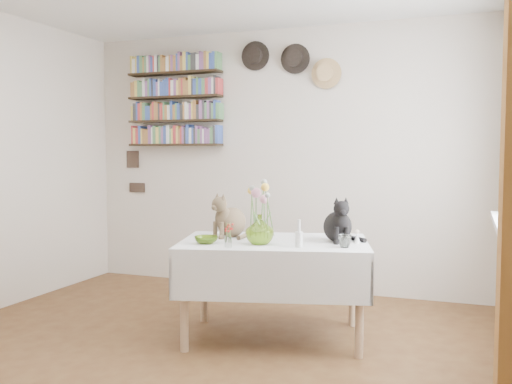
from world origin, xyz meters
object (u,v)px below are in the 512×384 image
at_px(tabby_cat, 232,214).
at_px(black_cat, 338,218).
at_px(bookshelf_unit, 175,101).
at_px(flower_vase, 260,229).
at_px(dining_table, 274,265).

height_order(tabby_cat, black_cat, tabby_cat).
bearing_deg(bookshelf_unit, flower_vase, -46.29).
bearing_deg(tabby_cat, bookshelf_unit, 157.06).
relative_size(black_cat, flower_vase, 1.60).
height_order(dining_table, bookshelf_unit, bookshelf_unit).
bearing_deg(flower_vase, tabby_cat, 140.58).
relative_size(flower_vase, bookshelf_unit, 0.20).
bearing_deg(black_cat, dining_table, 173.71).
bearing_deg(bookshelf_unit, black_cat, -32.36).
xyz_separation_m(tabby_cat, flower_vase, (0.31, -0.26, -0.07)).
xyz_separation_m(black_cat, bookshelf_unit, (-1.95, 1.23, 0.98)).
height_order(black_cat, flower_vase, black_cat).
relative_size(tabby_cat, bookshelf_unit, 0.33).
xyz_separation_m(black_cat, flower_vase, (-0.47, -0.31, -0.06)).
bearing_deg(flower_vase, black_cat, 33.69).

